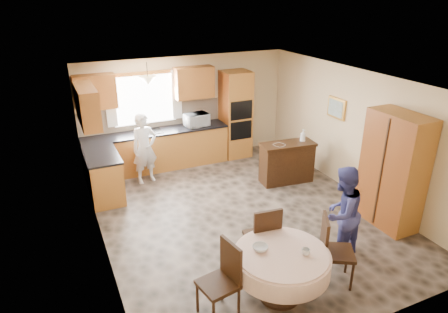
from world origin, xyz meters
TOP-DOWN VIEW (x-y plane):
  - floor at (0.00, 0.00)m, footprint 5.00×6.00m
  - ceiling at (0.00, 0.00)m, footprint 5.00×6.00m
  - wall_back at (0.00, 3.00)m, footprint 5.00×0.02m
  - wall_front at (0.00, -3.00)m, footprint 5.00×0.02m
  - wall_left at (-2.50, 0.00)m, footprint 0.02×6.00m
  - wall_right at (2.50, 0.00)m, footprint 0.02×6.00m
  - window at (-1.00, 2.98)m, footprint 1.40×0.03m
  - curtain_left at (-1.75, 2.93)m, footprint 0.22×0.02m
  - curtain_right at (-0.25, 2.93)m, footprint 0.22×0.02m
  - base_cab_back at (-0.85, 2.70)m, footprint 3.30×0.60m
  - counter_back at (-0.85, 2.70)m, footprint 3.30×0.64m
  - base_cab_left at (-2.20, 1.80)m, footprint 0.60×1.20m
  - counter_left at (-2.20, 1.80)m, footprint 0.64×1.20m
  - backsplash at (-0.85, 2.99)m, footprint 3.30×0.02m
  - wall_cab_left at (-2.05, 2.83)m, footprint 0.85×0.33m
  - wall_cab_right at (0.15, 2.83)m, footprint 0.90×0.33m
  - wall_cab_side at (-2.33, 1.80)m, footprint 0.33×1.20m
  - oven_tower at (1.15, 2.69)m, footprint 0.66×0.62m
  - oven_upper at (1.15, 2.38)m, footprint 0.56×0.01m
  - oven_lower at (1.15, 2.38)m, footprint 0.56×0.01m
  - pendant at (-1.00, 2.50)m, footprint 0.36×0.36m
  - sideboard at (1.50, 0.87)m, footprint 1.21×0.60m
  - space_heater at (1.79, 1.11)m, footprint 0.45×0.36m
  - cupboard at (2.22, -1.28)m, footprint 0.53×1.07m
  - dining_table at (-0.52, -2.12)m, footprint 1.28×1.28m
  - chair_left at (-1.33, -2.06)m, footprint 0.52×0.52m
  - chair_back at (-0.42, -1.48)m, footprint 0.50×0.50m
  - chair_right at (0.31, -2.13)m, footprint 0.61×0.61m
  - framed_picture at (2.47, 0.62)m, footprint 0.06×0.52m
  - microwave at (0.12, 2.65)m, footprint 0.59×0.45m
  - person_sink at (-1.27, 2.13)m, footprint 0.62×0.46m
  - person_dining at (0.80, -1.70)m, footprint 0.87×0.76m
  - bowl_sideboard at (1.28, 0.87)m, footprint 0.30×0.30m
  - bottle_sideboard at (1.86, 0.87)m, footprint 0.15×0.15m
  - cup_table at (-0.27, -2.29)m, footprint 0.15×0.15m
  - bowl_table at (-0.75, -1.96)m, footprint 0.22×0.22m

SIDE VIEW (x-z plane):
  - floor at x=0.00m, z-range -0.01..0.01m
  - space_heater at x=1.79m, z-range 0.00..0.54m
  - sideboard at x=1.50m, z-range 0.00..0.83m
  - base_cab_back at x=-0.85m, z-range 0.00..0.88m
  - base_cab_left at x=-2.20m, z-range 0.00..0.88m
  - dining_table at x=-0.52m, z-range 0.20..0.93m
  - chair_left at x=-1.33m, z-range 0.05..1.08m
  - chair_right at x=0.31m, z-range 0.05..1.08m
  - chair_back at x=-0.42m, z-range 0.05..1.10m
  - oven_lower at x=1.15m, z-range 0.53..0.97m
  - person_dining at x=0.80m, z-range 0.00..1.51m
  - bowl_table at x=-0.75m, z-range 0.73..0.79m
  - person_sink at x=-1.27m, z-range 0.00..1.53m
  - cup_table at x=-0.27m, z-range 0.73..0.81m
  - bowl_sideboard at x=1.28m, z-range 0.83..0.89m
  - counter_back at x=-0.85m, z-range 0.88..0.92m
  - counter_left at x=-2.20m, z-range 0.88..0.92m
  - bottle_sideboard at x=1.86m, z-range 0.83..1.14m
  - cupboard at x=2.22m, z-range 0.00..2.04m
  - oven_tower at x=1.15m, z-range 0.00..2.12m
  - microwave at x=0.12m, z-range 0.92..1.22m
  - backsplash at x=-0.85m, z-range 0.90..1.46m
  - wall_back at x=0.00m, z-range 0.00..2.50m
  - wall_front at x=0.00m, z-range 0.00..2.50m
  - wall_left at x=-2.50m, z-range 0.00..2.50m
  - wall_right at x=2.50m, z-range 0.00..2.50m
  - oven_upper at x=1.15m, z-range 1.02..1.48m
  - window at x=-1.00m, z-range 1.05..2.15m
  - framed_picture at x=2.47m, z-range 1.39..1.82m
  - curtain_left at x=-1.75m, z-range 1.08..2.22m
  - curtain_right at x=-0.25m, z-range 1.08..2.22m
  - wall_cab_left at x=-2.05m, z-range 1.55..2.27m
  - wall_cab_right at x=0.15m, z-range 1.55..2.27m
  - wall_cab_side at x=-2.33m, z-range 1.55..2.27m
  - pendant at x=-1.00m, z-range 2.03..2.21m
  - ceiling at x=0.00m, z-range 2.50..2.50m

